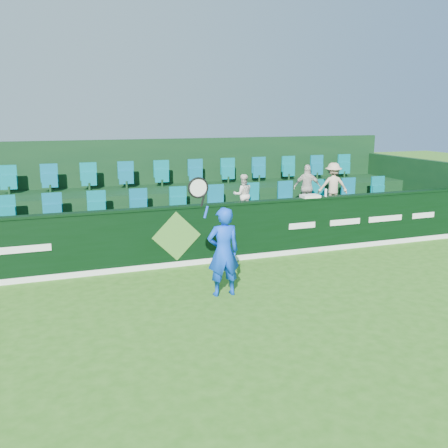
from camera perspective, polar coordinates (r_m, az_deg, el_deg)
name	(u,v)px	position (r m, az deg, el deg)	size (l,w,h in m)	color
ground	(243,340)	(7.70, 2.18, -13.13)	(60.00, 60.00, 0.00)	#2C6618
sponsor_hoarding	(175,236)	(11.07, -5.58, -1.40)	(16.00, 0.25, 1.35)	black
stand_tier_front	(164,237)	(12.18, -6.86, -1.48)	(16.00, 2.00, 0.80)	black
stand_tier_back	(148,212)	(13.94, -8.67, 1.32)	(16.00, 1.80, 1.30)	black
stand_rear	(144,190)	(14.27, -9.10, 3.87)	(16.00, 4.10, 2.60)	black
seat_row_front	(160,206)	(12.41, -7.37, 2.09)	(13.50, 0.50, 0.60)	#095D77
seat_row_back	(145,177)	(14.08, -9.04, 5.33)	(13.50, 0.50, 0.60)	#095D77
tennis_player	(223,251)	(9.20, -0.12, -3.09)	(1.04, 0.42, 2.30)	blue
spectator_left	(243,195)	(12.62, 2.18, 3.37)	(0.51, 0.39, 1.04)	silver
spectator_middle	(307,188)	(13.40, 9.49, 4.13)	(0.71, 0.30, 1.22)	beige
spectator_right	(333,186)	(13.79, 12.34, 4.29)	(0.80, 0.46, 1.24)	#C9AF8E
towel	(310,196)	(12.17, 9.82, 3.15)	(0.44, 0.28, 0.07)	white
drinks_bottle	(326,193)	(12.38, 11.56, 3.53)	(0.06, 0.06, 0.19)	silver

